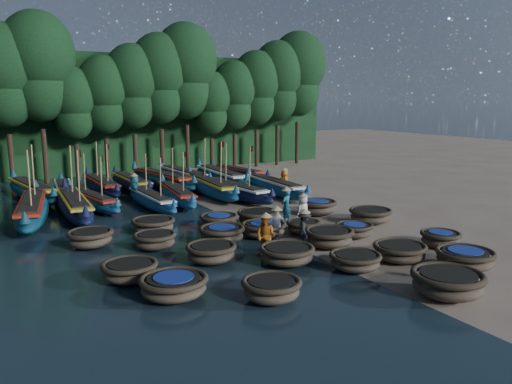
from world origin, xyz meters
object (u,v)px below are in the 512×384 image
coracle_21 (153,225)px  long_boat_6 (211,187)px  coracle_18 (303,226)px  fisherman_1 (286,205)px  coracle_23 (258,217)px  long_boat_16 (221,177)px  coracle_22 (219,221)px  coracle_9 (440,238)px  long_boat_4 (152,200)px  coracle_14 (354,230)px  long_boat_12 (101,186)px  coracle_5 (174,286)px  long_boat_11 (65,191)px  coracle_20 (90,238)px  long_boat_7 (235,191)px  coracle_7 (355,261)px  fisherman_0 (303,211)px  coracle_13 (329,237)px  coracle_4 (465,258)px  coracle_8 (400,251)px  long_boat_8 (275,187)px  fisherman_3 (304,228)px  long_boat_17 (238,173)px  long_boat_14 (162,179)px  fisherman_6 (284,181)px  long_boat_10 (32,191)px  coracle_24 (318,207)px  long_boat_5 (176,194)px  long_boat_15 (183,176)px  coracle_17 (264,229)px  coracle_6 (272,289)px  coracle_16 (222,234)px  coracle_10 (130,270)px  fisherman_5 (135,188)px  coracle_19 (370,215)px  coracle_11 (211,252)px  long_boat_2 (74,206)px  long_boat_3 (92,200)px  long_boat_13 (131,183)px  long_boat_1 (32,210)px  fisherman_4 (276,223)px

coracle_21 → long_boat_6: long_boat_6 is taller
coracle_18 → fisherman_1: fisherman_1 is taller
coracle_23 → long_boat_16: long_boat_16 is taller
coracle_22 → long_boat_16: 12.89m
coracle_9 → long_boat_4: size_ratio=0.25×
coracle_14 → long_boat_12: (-7.48, 16.84, 0.17)m
coracle_5 → long_boat_11: (-0.21, 18.57, 0.09)m
coracle_5 → coracle_20: size_ratio=1.35×
long_boat_7 → long_boat_12: (-6.85, 6.28, -0.01)m
coracle_7 → fisherman_0: bearing=72.7°
coracle_13 → coracle_14: bearing=17.7°
coracle_4 → long_boat_7: 15.99m
coracle_8 → long_boat_6: (-0.76, 15.87, 0.19)m
long_boat_8 → fisherman_3: fisherman_3 is taller
long_boat_16 → long_boat_12: bearing=176.3°
long_boat_7 → long_boat_17: bearing=55.4°
long_boat_14 → fisherman_6: 9.07m
long_boat_12 → long_boat_17: bearing=1.8°
long_boat_6 → long_boat_10: size_ratio=0.98×
coracle_13 → coracle_24: coracle_24 is taller
long_boat_5 → long_boat_15: long_boat_5 is taller
coracle_24 → coracle_20: bearing=180.0°
long_boat_10 → long_boat_17: (15.02, 0.66, -0.09)m
coracle_17 → long_boat_8: bearing=54.7°
fisherman_6 → long_boat_5: bearing=-81.8°
long_boat_8 → fisherman_0: 8.65m
long_boat_5 → fisherman_3: size_ratio=4.24×
coracle_6 → coracle_4: bearing=-7.7°
coracle_16 → fisherman_0: 4.67m
coracle_17 → fisherman_6: fisherman_6 is taller
long_boat_4 → coracle_24: bearing=-41.7°
coracle_10 → coracle_5: bearing=-70.1°
coracle_18 → fisherman_0: 1.18m
long_boat_14 → fisherman_5: 5.20m
coracle_19 → coracle_9: bearing=-93.6°
coracle_7 → coracle_11: size_ratio=0.88×
coracle_16 → long_boat_2: size_ratio=0.24×
long_boat_10 → fisherman_1: 16.75m
coracle_13 → coracle_14: coracle_13 is taller
long_boat_3 → coracle_10: bearing=-106.2°
coracle_11 → long_boat_13: (1.77, 16.84, 0.12)m
long_boat_14 → coracle_13: bearing=-95.2°
long_boat_3 → coracle_24: bearing=-46.9°
coracle_5 → coracle_18: bearing=27.5°
coracle_7 → fisherman_3: size_ratio=1.09×
coracle_5 → coracle_17: coracle_5 is taller
long_boat_1 → fisherman_6: (15.23, -0.61, 0.31)m
long_boat_6 → fisherman_4: 11.23m
long_boat_14 → long_boat_8: bearing=-58.6°
long_boat_17 → fisherman_4: size_ratio=4.41×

